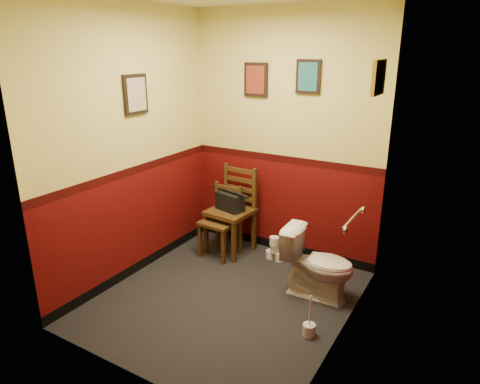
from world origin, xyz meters
name	(u,v)px	position (x,y,z in m)	size (l,w,h in m)	color
floor	(227,298)	(0.00, 0.00, 0.00)	(2.20, 2.40, 0.00)	black
wall_back	(284,138)	(0.00, 1.20, 1.35)	(2.20, 2.70, 0.00)	#500909
wall_front	(123,202)	(0.00, -1.20, 1.35)	(2.20, 2.70, 0.00)	#500909
wall_left	(131,147)	(-1.10, 0.00, 1.35)	(2.40, 2.70, 0.00)	#500909
wall_right	(352,180)	(1.10, 0.00, 1.35)	(2.40, 2.70, 0.00)	#500909
grab_bar	(353,219)	(1.07, 0.25, 0.95)	(0.05, 0.56, 0.06)	silver
framed_print_back_a	(256,80)	(-0.35, 1.18, 1.95)	(0.28, 0.04, 0.36)	black
framed_print_back_b	(308,77)	(0.25, 1.18, 2.00)	(0.26, 0.04, 0.34)	black
framed_print_left	(136,94)	(-1.08, 0.10, 1.85)	(0.04, 0.30, 0.38)	black
framed_print_right	(378,77)	(1.08, 0.60, 2.05)	(0.04, 0.34, 0.28)	olive
toilet	(318,264)	(0.72, 0.48, 0.33)	(0.38, 0.68, 0.67)	white
toilet_brush	(309,329)	(0.89, -0.13, 0.06)	(0.10, 0.10, 0.38)	silver
chair_left	(222,221)	(-0.55, 0.77, 0.41)	(0.40, 0.40, 0.81)	brown
chair_right	(232,210)	(-0.50, 0.92, 0.50)	(0.50, 0.50, 0.99)	brown
handbag	(230,201)	(-0.50, 0.87, 0.62)	(0.36, 0.24, 0.24)	black
tp_stack	(275,250)	(0.05, 0.94, 0.12)	(0.22, 0.13, 0.29)	silver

